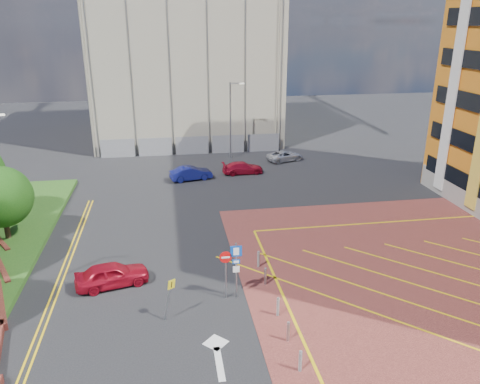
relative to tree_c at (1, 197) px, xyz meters
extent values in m
plane|color=black|center=(13.50, -10.00, -3.19)|extent=(140.00, 140.00, 0.00)
cube|color=brown|center=(27.50, -10.00, -3.18)|extent=(26.00, 26.00, 0.02)
cube|color=maroon|center=(1.90, -8.00, -2.99)|extent=(1.86, 4.43, 0.40)
cube|color=maroon|center=(0.70, -4.00, -2.99)|extent=(2.29, 4.27, 0.40)
cylinder|color=#3D2B1C|center=(0.00, 0.00, -1.99)|extent=(0.36, 0.36, 1.80)
sphere|color=#0E3A0D|center=(0.00, 0.00, 0.01)|extent=(4.00, 4.00, 4.00)
cube|color=silver|center=(0.20, 2.00, 4.96)|extent=(0.50, 0.15, 0.12)
cylinder|color=#9EA0A8|center=(17.50, 18.00, 0.81)|extent=(0.16, 0.16, 8.00)
cylinder|color=#9EA0A8|center=(18.10, 18.00, 4.69)|extent=(1.20, 0.10, 0.10)
cube|color=silver|center=(18.70, 18.00, 4.66)|extent=(0.50, 0.15, 0.12)
cylinder|color=#9EA0A8|center=(14.00, -9.00, -1.59)|extent=(0.10, 0.10, 3.20)
cube|color=#0940A9|center=(14.00, -9.03, -0.44)|extent=(0.60, 0.04, 0.60)
cube|color=white|center=(14.00, -9.06, -0.44)|extent=(0.30, 0.02, 0.42)
cube|color=#0940A9|center=(14.00, -9.03, -1.04)|extent=(0.40, 0.04, 0.25)
cube|color=white|center=(14.00, -9.06, -1.04)|extent=(0.28, 0.02, 0.14)
cube|color=white|center=(14.00, -9.03, -1.49)|extent=(0.35, 0.04, 0.35)
cylinder|color=#9EA0A8|center=(13.45, -9.00, -1.84)|extent=(0.08, 0.08, 2.70)
cylinder|color=red|center=(13.45, -9.03, -0.74)|extent=(0.64, 0.04, 0.64)
cube|color=white|center=(13.45, -9.06, -0.74)|extent=(0.44, 0.02, 0.10)
cylinder|color=#9EA0A8|center=(10.41, -10.47, -2.09)|extent=(0.48, 0.08, 2.18)
cube|color=yellow|center=(10.63, -10.50, -1.19)|extent=(0.40, 0.40, 0.52)
cylinder|color=black|center=(15.80, -15.00, -2.72)|extent=(0.14, 0.14, 0.90)
cylinder|color=#9EA0A8|center=(15.80, -13.00, -2.72)|extent=(0.14, 0.14, 0.90)
cylinder|color=black|center=(15.80, -11.00, -2.72)|extent=(0.14, 0.14, 0.90)
cylinder|color=#9EA0A8|center=(15.80, -8.00, -2.72)|extent=(0.14, 0.14, 0.90)
cylinder|color=black|center=(15.80, -6.00, -2.72)|extent=(0.14, 0.14, 0.90)
cube|color=#ADA58D|center=(13.50, 30.00, 7.81)|extent=(21.20, 19.20, 22.00)
cube|color=gray|center=(14.50, 20.00, -2.19)|extent=(21.60, 0.06, 2.00)
imported|color=#A90E21|center=(7.38, -6.74, -2.51)|extent=(4.25, 2.49, 1.36)
imported|color=navy|center=(12.83, 11.10, -2.55)|extent=(4.06, 2.10, 1.28)
imported|color=maroon|center=(17.87, 12.26, -2.62)|extent=(4.00, 1.79, 1.14)
imported|color=silver|center=(22.98, 15.87, -2.65)|extent=(4.26, 3.00, 1.08)
camera|label=1|loc=(10.80, -30.30, 10.68)|focal=35.00mm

